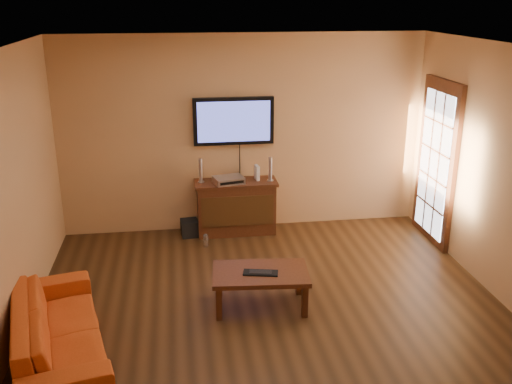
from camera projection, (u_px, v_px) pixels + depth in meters
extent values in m
plane|color=black|center=(273.00, 317.00, 5.92)|extent=(5.00, 5.00, 0.00)
plane|color=tan|center=(243.00, 134.00, 7.81)|extent=(5.00, 0.00, 5.00)
plane|color=tan|center=(2.00, 207.00, 5.14)|extent=(0.00, 5.00, 5.00)
plane|color=white|center=(277.00, 50.00, 5.03)|extent=(5.00, 5.00, 0.00)
cube|color=#3C1B0D|center=(436.00, 164.00, 7.49)|extent=(0.06, 1.02, 2.22)
cube|color=white|center=(434.00, 164.00, 7.48)|extent=(0.01, 0.79, 1.89)
cube|color=#3C1B0D|center=(236.00, 208.00, 7.91)|extent=(1.06, 0.40, 0.71)
cube|color=black|center=(238.00, 211.00, 7.71)|extent=(0.98, 0.02, 0.42)
cube|color=#3C1B0D|center=(236.00, 183.00, 7.79)|extent=(1.13, 0.43, 0.04)
cube|color=black|center=(234.00, 121.00, 7.68)|extent=(1.09, 0.07, 0.65)
cube|color=#4852BC|center=(234.00, 122.00, 7.65)|extent=(0.98, 0.01, 0.55)
cube|color=#3C1B0D|center=(261.00, 274.00, 5.99)|extent=(1.05, 0.69, 0.05)
cube|color=#3C1B0D|center=(219.00, 304.00, 5.81)|extent=(0.06, 0.06, 0.36)
cube|color=#3C1B0D|center=(305.00, 301.00, 5.86)|extent=(0.06, 0.06, 0.36)
cube|color=#3C1B0D|center=(219.00, 281.00, 6.27)|extent=(0.06, 0.06, 0.36)
cube|color=#3C1B0D|center=(299.00, 279.00, 6.31)|extent=(0.06, 0.06, 0.36)
imported|color=#C34915|center=(57.00, 323.00, 5.13)|extent=(0.98, 1.97, 0.74)
cylinder|color=silver|center=(201.00, 182.00, 7.75)|extent=(0.09, 0.09, 0.01)
cylinder|color=silver|center=(201.00, 170.00, 7.69)|extent=(0.05, 0.05, 0.32)
cylinder|color=silver|center=(270.00, 180.00, 7.81)|extent=(0.09, 0.09, 0.01)
cylinder|color=silver|center=(270.00, 169.00, 7.76)|extent=(0.05, 0.05, 0.32)
cube|color=silver|center=(229.00, 180.00, 7.71)|extent=(0.44, 0.36, 0.09)
cube|color=white|center=(257.00, 173.00, 7.83)|extent=(0.06, 0.15, 0.20)
cube|color=black|center=(190.00, 228.00, 7.87)|extent=(0.25, 0.25, 0.23)
cylinder|color=white|center=(206.00, 241.00, 7.53)|extent=(0.06, 0.06, 0.16)
sphere|color=white|center=(206.00, 235.00, 7.50)|extent=(0.03, 0.03, 0.03)
cube|color=black|center=(261.00, 273.00, 5.94)|extent=(0.38, 0.21, 0.02)
cube|color=black|center=(261.00, 272.00, 5.94)|extent=(0.25, 0.14, 0.01)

